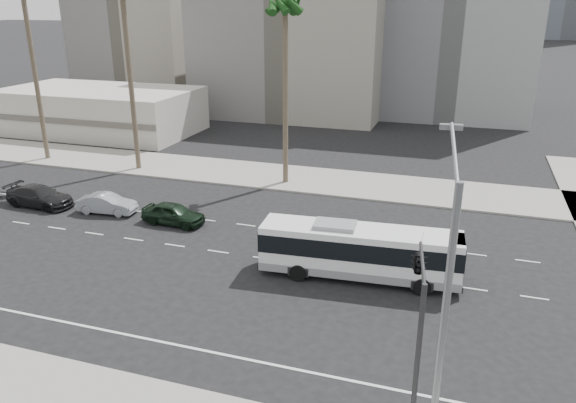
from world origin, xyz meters
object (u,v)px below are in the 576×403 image
at_px(car_a, 173,214).
at_px(streetlight_corner, 443,312).
at_px(car_c, 40,196).
at_px(car_b, 107,204).
at_px(palm_near, 285,9).
at_px(city_bus, 360,250).
at_px(traffic_signal, 419,270).

relative_size(car_a, streetlight_corner, 0.41).
distance_m(car_a, car_c, 11.26).
xyz_separation_m(car_b, streetlight_corner, (24.03, -16.88, 5.35)).
bearing_deg(palm_near, car_a, -112.32).
distance_m(city_bus, palm_near, 21.25).
relative_size(car_b, traffic_signal, 0.68).
xyz_separation_m(car_b, traffic_signal, (23.02, -12.81, 4.55)).
bearing_deg(car_c, traffic_signal, -110.56).
relative_size(car_b, car_c, 0.81).
relative_size(city_bus, traffic_signal, 1.76).
bearing_deg(car_a, city_bus, -102.50).
bearing_deg(streetlight_corner, palm_near, 111.38).
bearing_deg(car_a, palm_near, -19.37).
xyz_separation_m(car_c, streetlight_corner, (29.69, -16.56, 5.29)).
distance_m(city_bus, car_c, 25.24).
xyz_separation_m(city_bus, car_b, (-19.27, 4.13, -0.94)).
distance_m(car_a, palm_near, 17.70).
relative_size(city_bus, streetlight_corner, 1.03).
xyz_separation_m(car_a, traffic_signal, (17.41, -12.46, 4.50)).
bearing_deg(palm_near, streetlight_corner, -63.14).
bearing_deg(car_a, car_b, 89.32).
bearing_deg(palm_near, city_bus, -58.12).
distance_m(city_bus, streetlight_corner, 14.31).
xyz_separation_m(city_bus, car_c, (-24.93, 3.81, -0.88)).
xyz_separation_m(car_c, traffic_signal, (28.68, -12.49, 4.49)).
height_order(traffic_signal, palm_near, palm_near).
bearing_deg(city_bus, palm_near, 117.61).
relative_size(car_b, palm_near, 0.28).
relative_size(car_c, traffic_signal, 0.84).
bearing_deg(car_b, streetlight_corner, -130.67).
bearing_deg(city_bus, traffic_signal, -70.94).
xyz_separation_m(car_c, palm_near, (15.76, 10.93, 13.13)).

